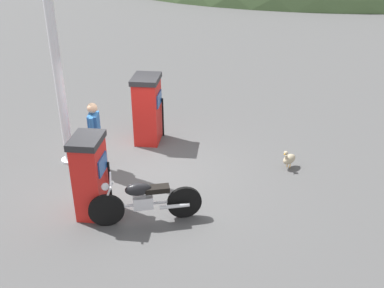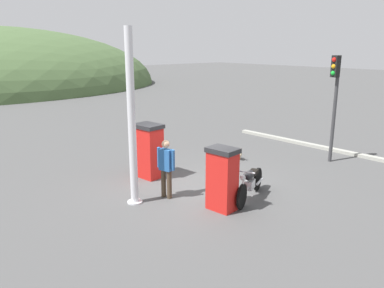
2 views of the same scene
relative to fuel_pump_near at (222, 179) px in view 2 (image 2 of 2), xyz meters
name	(u,v)px [view 2 (image 2 of 2)]	position (x,y,z in m)	size (l,w,h in m)	color
ground_plane	(194,187)	(0.46, 1.61, -0.82)	(120.00, 120.00, 0.00)	#4C4C4C
fuel_pump_near	(222,179)	(0.00, 0.00, 0.00)	(0.63, 0.81, 1.61)	red
fuel_pump_far	(149,150)	(0.00, 3.22, 0.04)	(0.74, 0.93, 1.69)	red
motorcycle_near_pump	(250,183)	(1.03, -0.03, -0.35)	(1.93, 0.96, 0.96)	black
attendant_person	(166,165)	(-0.60, 1.52, 0.10)	(0.29, 0.57, 1.61)	#473828
wandering_duck	(239,154)	(3.52, 2.64, -0.59)	(0.37, 0.45, 0.48)	tan
roadside_traffic_light	(335,91)	(5.77, 0.42, 1.71)	(0.39, 0.28, 3.70)	#38383A
canopy_support_pole	(132,122)	(-1.45, 1.78, 1.34)	(0.40, 0.40, 4.47)	silver
road_edge_kerb	(319,147)	(7.14, 1.61, -0.76)	(0.52, 7.89, 0.12)	#9E9E93
distant_hill_main	(2,80)	(5.98, 42.73, -0.82)	(28.29, 23.83, 11.66)	#476038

